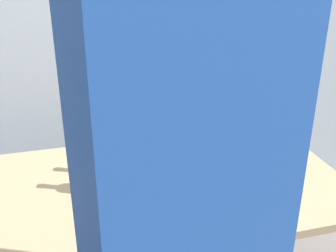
% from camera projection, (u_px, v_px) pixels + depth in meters
% --- Properties ---
extents(desk, '(1.45, 0.86, 0.76)m').
position_uv_depth(desk, '(167.00, 206.00, 1.75)').
color(desk, '#9E8460').
rests_on(desk, ground).
extents(laptop, '(0.40, 0.39, 0.21)m').
position_uv_depth(laptop, '(220.00, 157.00, 1.81)').
color(laptop, black).
rests_on(laptop, desk).
extents(beer_bottle_dark, '(0.07, 0.07, 0.28)m').
position_uv_depth(beer_bottle_dark, '(119.00, 152.00, 1.71)').
color(beer_bottle_dark, '#1E5123').
rests_on(beer_bottle_dark, desk).
extents(beer_bottle_green, '(0.07, 0.07, 0.31)m').
position_uv_depth(beer_bottle_green, '(114.00, 165.00, 1.58)').
color(beer_bottle_green, brown).
rests_on(beer_bottle_green, desk).
extents(beer_bottle_brown, '(0.08, 0.08, 0.28)m').
position_uv_depth(beer_bottle_brown, '(140.00, 159.00, 1.66)').
color(beer_bottle_brown, '#333333').
rests_on(beer_bottle_brown, desk).
extents(coffee_mug, '(0.10, 0.07, 0.09)m').
position_uv_depth(coffee_mug, '(262.00, 137.00, 1.99)').
color(coffee_mug, white).
rests_on(coffee_mug, desk).
extents(back_wall, '(6.00, 0.10, 2.60)m').
position_uv_depth(back_wall, '(126.00, 15.00, 2.23)').
color(back_wall, '#99A3AD').
rests_on(back_wall, ground).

